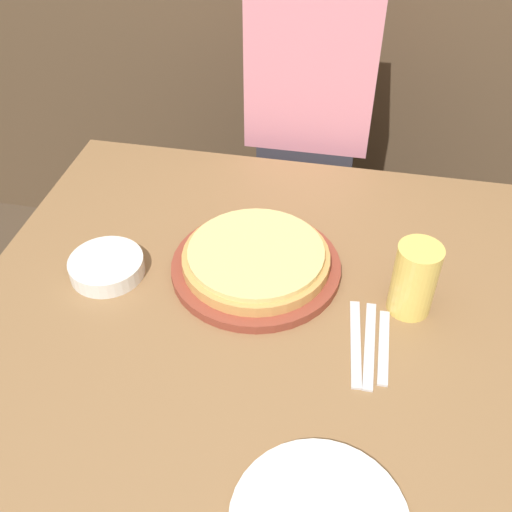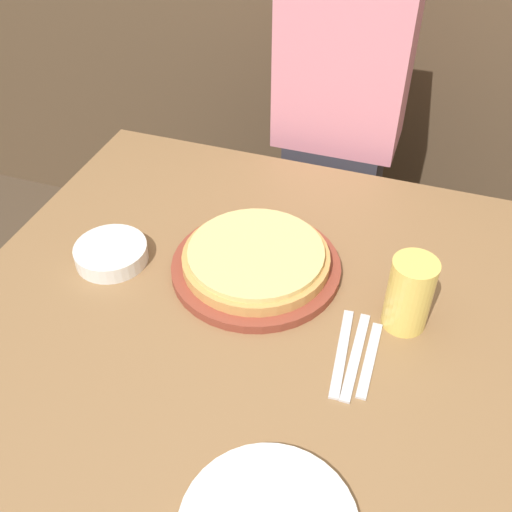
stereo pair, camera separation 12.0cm
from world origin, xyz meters
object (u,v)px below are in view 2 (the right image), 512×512
side_bowl (111,253)px  diner_person (335,157)px  beer_glass (410,291)px  dinner_knife (356,356)px  pizza_on_board (256,261)px  fork (342,352)px  spoon (370,359)px

side_bowl → diner_person: diner_person is taller
beer_glass → side_bowl: 0.60m
beer_glass → dinner_knife: beer_glass is taller
pizza_on_board → dinner_knife: bearing=-32.9°
side_bowl → fork: size_ratio=0.74×
pizza_on_board → beer_glass: bearing=-8.3°
fork → spoon: 0.05m
pizza_on_board → side_bowl: pizza_on_board is taller
pizza_on_board → beer_glass: size_ratio=2.32×
fork → dinner_knife: (0.02, -0.00, 0.00)m
spoon → dinner_knife: bearing=180.0°
pizza_on_board → diner_person: bearing=87.0°
pizza_on_board → dinner_knife: (0.24, -0.15, -0.02)m
side_bowl → spoon: bearing=-9.1°
diner_person → side_bowl: bearing=-116.0°
side_bowl → fork: bearing=-9.9°
side_bowl → diner_person: size_ratio=0.12×
pizza_on_board → fork: size_ratio=1.69×
pizza_on_board → side_bowl: bearing=-167.5°
spoon → diner_person: size_ratio=0.13×
side_bowl → fork: (0.51, -0.09, -0.02)m
dinner_knife → spoon: bearing=0.0°
diner_person → dinner_knife: bearing=-74.7°
fork → diner_person: (-0.18, 0.76, -0.08)m
pizza_on_board → diner_person: size_ratio=0.26×
pizza_on_board → side_bowl: 0.30m
spoon → pizza_on_board: bearing=149.7°
beer_glass → fork: bearing=-129.8°
fork → diner_person: diner_person is taller
beer_glass → diner_person: size_ratio=0.11×
beer_glass → dinner_knife: (-0.07, -0.11, -0.08)m
beer_glass → fork: (-0.09, -0.11, -0.08)m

